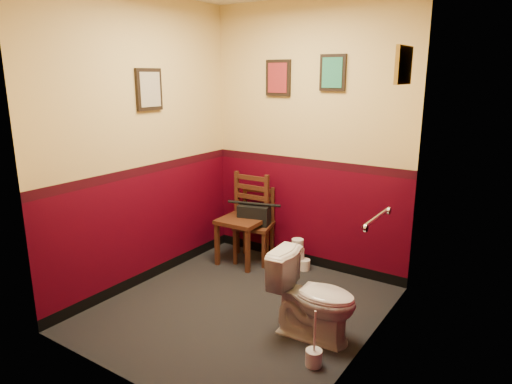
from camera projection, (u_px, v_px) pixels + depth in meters
floor at (240, 309)px, 3.98m from camera, size 2.20×2.40×0.00m
wall_back at (308, 139)px, 4.61m from camera, size 2.20×0.00×2.70m
wall_front at (119, 186)px, 2.68m from camera, size 2.20×0.00×2.70m
wall_left at (143, 145)px, 4.24m from camera, size 0.00×2.40×2.70m
wall_right at (372, 172)px, 3.05m from camera, size 0.00×2.40×2.70m
grab_bar at (376, 219)px, 3.37m from camera, size 0.05×0.56×0.06m
framed_print_back_a at (278, 78)px, 4.63m from camera, size 0.28×0.04×0.36m
framed_print_back_b at (333, 73)px, 4.30m from camera, size 0.26×0.04×0.34m
framed_print_left at (149, 89)px, 4.18m from camera, size 0.04×0.30×0.38m
framed_print_right at (403, 65)px, 3.37m from camera, size 0.04×0.34×0.28m
toilet at (314, 297)px, 3.48m from camera, size 0.70×0.42×0.66m
toilet_brush at (314, 357)px, 3.19m from camera, size 0.12×0.12×0.42m
chair_left at (244, 219)px, 4.89m from camera, size 0.47×0.47×0.96m
chair_right at (255, 225)px, 4.96m from camera, size 0.46×0.46×0.80m
handbag at (254, 215)px, 4.89m from camera, size 0.37×0.25×0.24m
tp_stack at (298, 256)px, 4.77m from camera, size 0.26×0.16×0.33m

